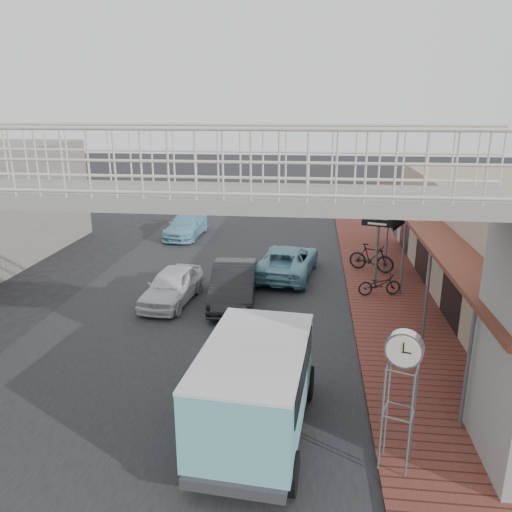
% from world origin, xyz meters
% --- Properties ---
extents(ground, '(120.00, 120.00, 0.00)m').
position_xyz_m(ground, '(0.00, 0.00, 0.00)').
color(ground, black).
rests_on(ground, ground).
extents(road_strip, '(10.00, 60.00, 0.01)m').
position_xyz_m(road_strip, '(0.00, 0.00, 0.01)').
color(road_strip, black).
rests_on(road_strip, ground).
extents(sidewalk, '(3.00, 40.00, 0.10)m').
position_xyz_m(sidewalk, '(6.50, 3.00, 0.05)').
color(sidewalk, brown).
rests_on(sidewalk, ground).
extents(footbridge, '(16.40, 2.40, 6.34)m').
position_xyz_m(footbridge, '(0.00, -4.00, 3.18)').
color(footbridge, gray).
rests_on(footbridge, ground).
extents(white_hatchback, '(1.79, 3.71, 1.22)m').
position_xyz_m(white_hatchback, '(-1.23, 3.42, 0.61)').
color(white_hatchback, silver).
rests_on(white_hatchback, ground).
extents(dark_sedan, '(1.79, 4.32, 1.39)m').
position_xyz_m(dark_sedan, '(0.95, 3.64, 0.70)').
color(dark_sedan, black).
rests_on(dark_sedan, ground).
extents(angkot_curb, '(2.64, 4.76, 1.26)m').
position_xyz_m(angkot_curb, '(2.66, 6.77, 0.63)').
color(angkot_curb, '#6DADBE').
rests_on(angkot_curb, ground).
extents(angkot_far, '(1.89, 4.17, 1.19)m').
position_xyz_m(angkot_far, '(-3.03, 12.65, 0.59)').
color(angkot_far, '#75B3CC').
rests_on(angkot_far, ground).
extents(angkot_van, '(2.37, 4.61, 2.19)m').
position_xyz_m(angkot_van, '(2.58, -3.73, 1.39)').
color(angkot_van, black).
rests_on(angkot_van, ground).
extents(motorcycle_near, '(1.65, 0.88, 0.82)m').
position_xyz_m(motorcycle_near, '(6.10, 4.68, 0.51)').
color(motorcycle_near, black).
rests_on(motorcycle_near, sidewalk).
extents(motorcycle_far, '(1.95, 1.28, 1.14)m').
position_xyz_m(motorcycle_far, '(6.09, 7.47, 0.67)').
color(motorcycle_far, black).
rests_on(motorcycle_far, sidewalk).
extents(street_clock, '(0.72, 0.67, 2.78)m').
position_xyz_m(street_clock, '(5.30, -4.42, 2.41)').
color(street_clock, '#59595B').
rests_on(street_clock, sidewalk).
extents(arrow_sign, '(1.98, 1.32, 3.28)m').
position_xyz_m(arrow_sign, '(6.88, 5.91, 2.75)').
color(arrow_sign, '#59595B').
rests_on(arrow_sign, sidewalk).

